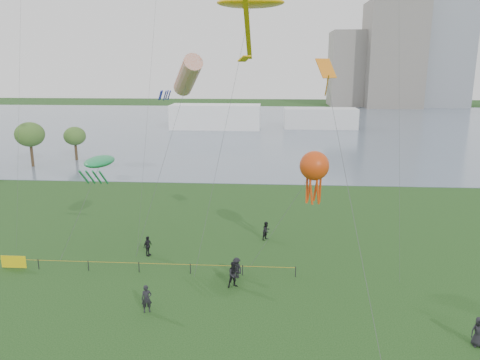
{
  "coord_description": "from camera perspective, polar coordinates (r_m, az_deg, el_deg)",
  "views": [
    {
      "loc": [
        2.14,
        -20.53,
        15.57
      ],
      "look_at": [
        0.0,
        10.0,
        8.0
      ],
      "focal_mm": 35.0,
      "sensor_mm": 36.0,
      "label": 1
    }
  ],
  "objects": [
    {
      "name": "spectator_f",
      "position": [
        31.61,
        -11.31,
        -14.02
      ],
      "size": [
        0.77,
        0.62,
        1.84
      ],
      "primitive_type": "imported",
      "rotation": [
        0.0,
        0.0,
        0.3
      ],
      "color": "black",
      "rests_on": "ground_plane"
    },
    {
      "name": "pavilion_left",
      "position": [
        117.07,
        -2.98,
        7.71
      ],
      "size": [
        22.0,
        8.0,
        6.0
      ],
      "primitive_type": "cube",
      "color": "white",
      "rests_on": "ground_plane"
    },
    {
      "name": "kite_windsock",
      "position": [
        40.95,
        -6.41,
        12.54
      ],
      "size": [
        5.71,
        7.07,
        16.51
      ],
      "rotation": [
        0.0,
        0.0,
        0.12
      ],
      "color": "#3F3F42"
    },
    {
      "name": "building_mid",
      "position": [
        187.76,
        18.1,
        14.27
      ],
      "size": [
        20.0,
        20.0,
        38.0
      ],
      "primitive_type": "cube",
      "color": "slate",
      "rests_on": "ground_plane"
    },
    {
      "name": "spectator_g",
      "position": [
        42.91,
        3.24,
        -6.19
      ],
      "size": [
        1.03,
        1.05,
        1.71
      ],
      "primitive_type": "imported",
      "rotation": [
        0.0,
        0.0,
        0.88
      ],
      "color": "black",
      "rests_on": "ground_plane"
    },
    {
      "name": "kite_delta",
      "position": [
        29.4,
        10.75,
        11.5
      ],
      "size": [
        3.07,
        12.97,
        15.95
      ],
      "rotation": [
        0.0,
        0.0,
        0.43
      ],
      "color": "#3F3F42"
    },
    {
      "name": "fence",
      "position": [
        39.45,
        -20.91,
        -9.45
      ],
      "size": [
        24.07,
        0.07,
        1.05
      ],
      "color": "black",
      "rests_on": "ground_plane"
    },
    {
      "name": "spectator_a",
      "position": [
        34.13,
        -0.73,
        -11.45
      ],
      "size": [
        1.15,
        1.03,
        1.93
      ],
      "primitive_type": "imported",
      "rotation": [
        0.0,
        0.0,
        0.39
      ],
      "color": "black",
      "rests_on": "ground_plane"
    },
    {
      "name": "lake",
      "position": [
        121.55,
        2.99,
        6.52
      ],
      "size": [
        400.0,
        120.0,
        0.08
      ],
      "primitive_type": "cube",
      "color": "slate",
      "rests_on": "ground_plane"
    },
    {
      "name": "kite_octopus",
      "position": [
        35.56,
        9.05,
        1.62
      ],
      "size": [
        5.92,
        2.22,
        9.31
      ],
      "rotation": [
        0.0,
        0.0,
        -0.42
      ],
      "color": "#3F3F42"
    },
    {
      "name": "building_low",
      "position": [
        190.89,
        13.36,
        13.05
      ],
      "size": [
        16.0,
        18.0,
        28.0
      ],
      "primitive_type": "cube",
      "color": "slate",
      "rests_on": "ground_plane"
    },
    {
      "name": "kite_creature",
      "position": [
        41.34,
        -16.77,
        2.13
      ],
      "size": [
        3.75,
        5.47,
        8.0
      ],
      "rotation": [
        0.0,
        0.0,
        0.1
      ],
      "color": "#3F3F42"
    },
    {
      "name": "kite_stingray",
      "position": [
        40.42,
        1.28,
        20.75
      ],
      "size": [
        6.55,
        10.21,
        20.89
      ],
      "rotation": [
        0.0,
        0.0,
        -0.21
      ],
      "color": "#3F3F42"
    },
    {
      "name": "spectator_b",
      "position": [
        35.57,
        -0.42,
        -10.64
      ],
      "size": [
        1.15,
        1.15,
        1.6
      ],
      "primitive_type": "imported",
      "rotation": [
        0.0,
        0.0,
        -0.79
      ],
      "color": "black",
      "rests_on": "ground_plane"
    },
    {
      "name": "spectator_c",
      "position": [
        40.12,
        -11.19,
        -7.9
      ],
      "size": [
        0.78,
        1.09,
        1.71
      ],
      "primitive_type": "imported",
      "rotation": [
        0.0,
        0.0,
        1.17
      ],
      "color": "black",
      "rests_on": "ground_plane"
    },
    {
      "name": "spectator_d",
      "position": [
        30.9,
        27.08,
        -16.15
      ],
      "size": [
        0.87,
        0.57,
        1.77
      ],
      "primitive_type": "imported",
      "rotation": [
        0.0,
        0.0,
        -0.0
      ],
      "color": "black",
      "rests_on": "ground_plane"
    },
    {
      "name": "pavilion_right",
      "position": [
        119.84,
        9.75,
        7.43
      ],
      "size": [
        18.0,
        7.0,
        5.0
      ],
      "primitive_type": "cube",
      "color": "silver",
      "rests_on": "ground_plane"
    }
  ]
}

